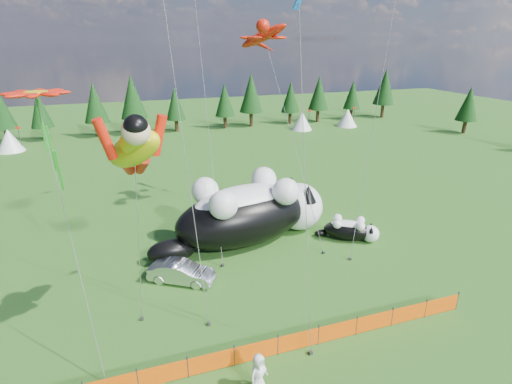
% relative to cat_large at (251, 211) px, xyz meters
% --- Properties ---
extents(ground, '(160.00, 160.00, 0.00)m').
position_rel_cat_large_xyz_m(ground, '(-3.26, -7.71, -2.24)').
color(ground, '#0E3C0A').
rests_on(ground, ground).
extents(safety_fence, '(22.06, 0.06, 1.10)m').
position_rel_cat_large_xyz_m(safety_fence, '(-3.26, -10.71, -1.73)').
color(safety_fence, '#262626').
rests_on(safety_fence, ground).
extents(tree_line, '(90.00, 4.00, 8.00)m').
position_rel_cat_large_xyz_m(tree_line, '(-3.26, 37.29, 1.76)').
color(tree_line, black).
rests_on(tree_line, ground).
extents(festival_tents, '(50.00, 3.20, 2.80)m').
position_rel_cat_large_xyz_m(festival_tents, '(7.74, 32.29, -0.84)').
color(festival_tents, white).
rests_on(festival_tents, ground).
extents(cat_large, '(12.95, 6.35, 4.71)m').
position_rel_cat_large_xyz_m(cat_large, '(0.00, 0.00, 0.00)').
color(cat_large, black).
rests_on(cat_large, ground).
extents(cat_small, '(4.02, 3.11, 1.62)m').
position_rel_cat_large_xyz_m(cat_small, '(6.63, -2.06, -1.47)').
color(cat_small, black).
rests_on(cat_small, ground).
extents(car, '(3.97, 3.11, 1.26)m').
position_rel_cat_large_xyz_m(car, '(-5.41, -3.56, -1.60)').
color(car, silver).
rests_on(car, ground).
extents(spectator_e, '(1.04, 0.92, 1.78)m').
position_rel_cat_large_xyz_m(spectator_e, '(-3.70, -12.28, -1.34)').
color(spectator_e, white).
rests_on(spectator_e, ground).
extents(superhero_kite, '(5.36, 5.49, 11.05)m').
position_rel_cat_large_xyz_m(superhero_kite, '(-7.36, -7.38, 6.83)').
color(superhero_kite, '#D5CC0B').
rests_on(superhero_kite, ground).
extents(gecko_kite, '(5.73, 11.65, 15.67)m').
position_rel_cat_large_xyz_m(gecko_kite, '(2.54, 4.91, 11.18)').
color(gecko_kite, red).
rests_on(gecko_kite, ground).
extents(flower_kite, '(2.92, 6.95, 12.31)m').
position_rel_cat_large_xyz_m(flower_kite, '(-10.98, -4.44, 8.68)').
color(flower_kite, red).
rests_on(flower_kite, ground).
extents(diamond_kite_c, '(0.81, 3.68, 15.32)m').
position_rel_cat_large_xyz_m(diamond_kite_c, '(-0.58, -8.13, 11.44)').
color(diamond_kite_c, '#0B54B1').
rests_on(diamond_kite_c, ground).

